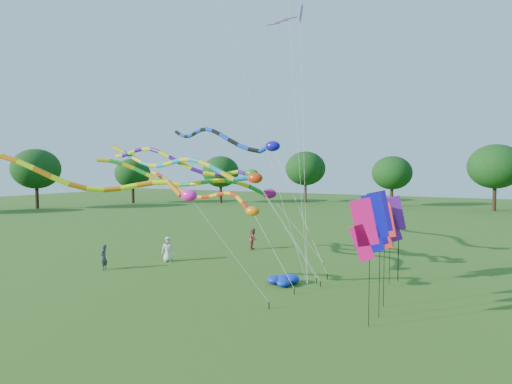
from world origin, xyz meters
The scene contains 19 objects.
ground centered at (0.00, 0.00, 0.00)m, with size 160.00×160.00×0.00m, color #265917.
tree_ring centered at (-1.80, -0.47, 5.38)m, with size 120.04×118.05×9.72m.
tube_kite_red centered at (-4.33, 5.69, 4.44)m, with size 12.50×4.35×6.42m.
tube_kite_orange centered at (-4.80, -2.16, 5.55)m, with size 12.66×5.55×7.36m.
tube_kite_purple centered at (-5.10, 5.00, 6.32)m, with size 13.76×1.38×7.96m.
tube_kite_blue centered at (-5.76, 9.67, 8.10)m, with size 15.33×6.52×9.79m.
tube_kite_cyan centered at (-4.74, 4.67, 6.14)m, with size 14.04×1.08×8.03m.
tube_kite_green centered at (-5.70, 6.83, 5.22)m, with size 13.96×4.69×7.35m.
delta_kite_high_c centered at (-0.27, 9.51, 15.71)m, with size 5.03×6.24×16.66m.
banner_pole_green centered at (5.85, 8.25, 3.30)m, with size 1.16×0.25×4.56m.
banner_pole_violet centered at (5.98, 7.74, 3.41)m, with size 1.09×0.55×4.67m.
banner_pole_blue_a centered at (6.12, 3.20, 3.90)m, with size 1.11×0.48×5.17m.
banner_pole_red centered at (5.64, 7.14, 3.09)m, with size 1.14×0.38×4.35m.
banner_pole_magenta_a centered at (6.10, 0.55, 3.75)m, with size 1.15×0.36×5.02m.
banner_pole_blue_b centered at (6.22, 1.83, 3.87)m, with size 1.16×0.24×5.14m.
blue_nylon_heap centered at (0.87, 4.67, 0.23)m, with size 1.28×1.61×0.51m.
person_a centered at (-8.04, 6.01, 0.81)m, with size 0.79×0.51×1.62m, color silver.
person_b centered at (-9.94, 2.37, 0.77)m, with size 0.56×0.37×1.53m, color #383C4F.
person_c centered at (-5.06, 12.28, 0.79)m, with size 0.77×0.60×1.58m, color #983738.
Camera 1 is at (10.13, -15.72, 6.15)m, focal length 30.00 mm.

